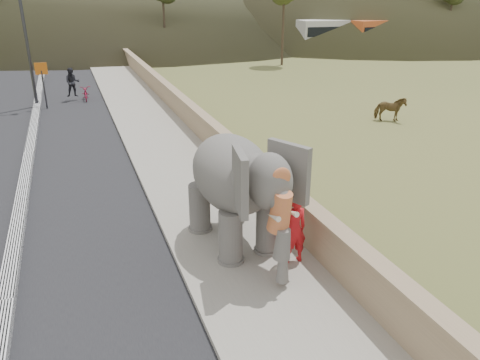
% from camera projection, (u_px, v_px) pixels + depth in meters
% --- Properties ---
extents(ground, '(160.00, 160.00, 0.00)m').
position_uv_depth(ground, '(250.00, 271.00, 10.44)').
color(ground, olive).
rests_on(ground, ground).
extents(road, '(7.00, 120.00, 0.03)m').
position_uv_depth(road, '(30.00, 157.00, 17.54)').
color(road, black).
rests_on(road, ground).
extents(median, '(0.35, 120.00, 0.22)m').
position_uv_depth(median, '(29.00, 154.00, 17.51)').
color(median, black).
rests_on(median, ground).
extents(walkway, '(3.00, 120.00, 0.15)m').
position_uv_depth(walkway, '(162.00, 141.00, 19.11)').
color(walkway, '#9E9687').
rests_on(walkway, ground).
extents(parapet, '(0.30, 120.00, 1.10)m').
position_uv_depth(parapet, '(200.00, 126.00, 19.46)').
color(parapet, tan).
rests_on(parapet, ground).
extents(lamppost, '(1.76, 0.36, 8.00)m').
position_uv_depth(lamppost, '(28.00, 11.00, 23.34)').
color(lamppost, '#343339').
rests_on(lamppost, ground).
extents(signboard, '(0.60, 0.08, 2.40)m').
position_uv_depth(signboard, '(42.00, 78.00, 24.04)').
color(signboard, '#2D2D33').
rests_on(signboard, ground).
extents(cow, '(1.53, 1.20, 1.17)m').
position_uv_depth(cow, '(390.00, 109.00, 22.15)').
color(cow, brown).
rests_on(cow, ground).
extents(distant_car, '(4.37, 2.11, 1.44)m').
position_uv_depth(distant_car, '(261.00, 45.00, 46.75)').
color(distant_car, '#B0AFB6').
rests_on(distant_car, ground).
extents(bus_white, '(11.15, 3.27, 3.10)m').
position_uv_depth(bus_white, '(350.00, 36.00, 47.28)').
color(bus_white, beige).
rests_on(bus_white, ground).
extents(bus_orange, '(11.20, 3.62, 3.10)m').
position_uv_depth(bus_orange, '(396.00, 35.00, 47.75)').
color(bus_orange, '#D45925').
rests_on(bus_orange, ground).
extents(elephant_and_man, '(2.45, 4.02, 2.75)m').
position_uv_depth(elephant_and_man, '(233.00, 189.00, 10.92)').
color(elephant_and_man, slate).
rests_on(elephant_and_man, ground).
extents(motorcyclist, '(1.34, 1.65, 1.85)m').
position_uv_depth(motorcyclist, '(79.00, 88.00, 26.27)').
color(motorcyclist, maroon).
rests_on(motorcyclist, ground).
extents(trees, '(47.35, 43.32, 8.13)m').
position_uv_depth(trees, '(120.00, 21.00, 35.18)').
color(trees, '#473828').
rests_on(trees, ground).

